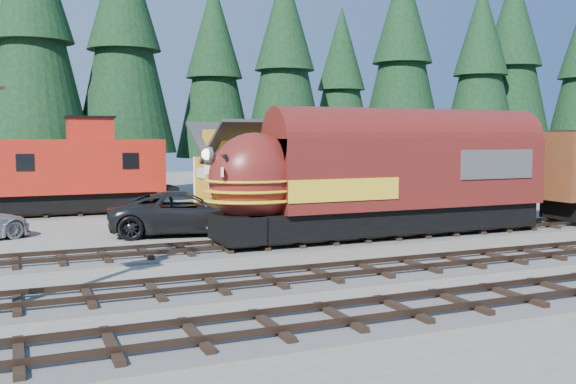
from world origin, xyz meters
name	(u,v)px	position (x,y,z in m)	size (l,w,h in m)	color
ground	(440,254)	(0.00, 0.00, 0.00)	(120.00, 120.00, 0.00)	#6B665B
track_siding	(555,225)	(10.00, 4.00, 0.06)	(68.00, 3.20, 0.33)	#4C4947
track_spur	(108,213)	(-10.00, 18.00, 0.06)	(32.00, 3.20, 0.33)	#4C4947
depot	(320,165)	(0.00, 10.50, 2.96)	(12.80, 7.00, 5.30)	#C3861B
conifer_backdrop	(326,57)	(7.37, 24.47, 10.57)	(79.23, 22.58, 17.26)	black
locomotive	(376,182)	(-0.47, 4.00, 2.53)	(15.92, 3.16, 4.33)	black
caboose	(74,170)	(-11.80, 18.00, 2.58)	(9.99, 2.90, 5.20)	black
pickup_truck_a	(186,213)	(-7.69, 8.85, 0.97)	(3.23, 7.00, 1.94)	black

